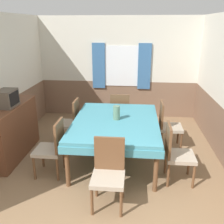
% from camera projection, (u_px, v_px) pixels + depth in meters
% --- Properties ---
extents(wall_back, '(4.50, 0.10, 2.60)m').
position_uv_depth(wall_back, '(118.00, 68.00, 6.53)').
color(wall_back, silver).
rests_on(wall_back, ground_plane).
extents(dining_table, '(1.52, 1.98, 0.78)m').
position_uv_depth(dining_table, '(116.00, 125.00, 4.45)').
color(dining_table, teal).
rests_on(dining_table, ground_plane).
extents(chair_head_near, '(0.44, 0.44, 0.95)m').
position_uv_depth(chair_head_near, '(109.00, 171.00, 3.37)').
color(chair_head_near, brown).
rests_on(chair_head_near, ground_plane).
extents(chair_right_near, '(0.44, 0.44, 0.95)m').
position_uv_depth(chair_right_near, '(176.00, 152.00, 3.88)').
color(chair_right_near, brown).
rests_on(chair_right_near, ground_plane).
extents(chair_left_far, '(0.44, 0.44, 0.95)m').
position_uv_depth(chair_left_far, '(70.00, 121.00, 5.14)').
color(chair_left_far, brown).
rests_on(chair_left_far, ground_plane).
extents(chair_right_far, '(0.44, 0.44, 0.95)m').
position_uv_depth(chair_right_far, '(167.00, 124.00, 4.97)').
color(chair_right_far, brown).
rests_on(chair_right_far, ground_plane).
extents(chair_head_window, '(0.44, 0.44, 0.95)m').
position_uv_depth(chair_head_window, '(120.00, 112.00, 5.65)').
color(chair_head_window, brown).
rests_on(chair_head_window, ground_plane).
extents(chair_left_near, '(0.44, 0.44, 0.95)m').
position_uv_depth(chair_left_near, '(53.00, 146.00, 4.05)').
color(chair_left_near, brown).
rests_on(chair_left_near, ground_plane).
extents(sideboard, '(0.46, 1.46, 1.01)m').
position_uv_depth(sideboard, '(11.00, 131.00, 4.63)').
color(sideboard, brown).
rests_on(sideboard, ground_plane).
extents(tv, '(0.29, 0.39, 0.30)m').
position_uv_depth(tv, '(7.00, 98.00, 4.36)').
color(tv, '#51473D').
rests_on(tv, sideboard).
extents(vase, '(0.12, 0.12, 0.25)m').
position_uv_depth(vase, '(117.00, 113.00, 4.41)').
color(vase, slate).
rests_on(vase, dining_table).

